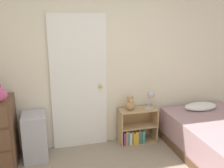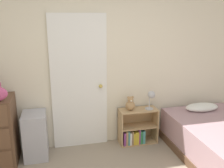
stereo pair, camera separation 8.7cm
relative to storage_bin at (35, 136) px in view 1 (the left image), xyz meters
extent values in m
cube|color=beige|center=(0.84, 0.25, 0.94)|extent=(10.00, 0.06, 2.55)
cube|color=white|center=(0.67, 0.20, 0.67)|extent=(0.83, 0.04, 2.01)
sphere|color=gold|center=(0.98, 0.16, 0.62)|extent=(0.06, 0.06, 0.06)
cube|color=#ADADB7|center=(0.00, 0.00, 0.00)|extent=(0.33, 0.40, 0.66)
cube|color=tan|center=(1.26, 0.07, -0.05)|extent=(0.02, 0.27, 0.56)
cube|color=tan|center=(1.85, 0.07, -0.05)|extent=(0.02, 0.27, 0.56)
cube|color=tan|center=(1.56, 0.07, -0.32)|extent=(0.56, 0.27, 0.02)
cube|color=tan|center=(1.56, 0.07, -0.05)|extent=(0.56, 0.27, 0.02)
cube|color=tan|center=(1.56, 0.07, 0.22)|extent=(0.56, 0.27, 0.02)
cube|color=tan|center=(1.56, 0.20, -0.05)|extent=(0.60, 0.01, 0.56)
cube|color=#8C3F8C|center=(1.31, 0.02, -0.21)|extent=(0.03, 0.15, 0.21)
cube|color=tan|center=(1.35, 0.05, -0.20)|extent=(0.03, 0.22, 0.23)
cube|color=teal|center=(1.38, 0.04, -0.20)|extent=(0.02, 0.19, 0.23)
cube|color=white|center=(1.41, 0.03, -0.21)|extent=(0.03, 0.18, 0.20)
cube|color=tan|center=(1.44, 0.04, -0.20)|extent=(0.02, 0.20, 0.22)
cube|color=gold|center=(1.47, 0.04, -0.22)|extent=(0.03, 0.19, 0.19)
cube|color=gold|center=(1.50, 0.05, -0.21)|extent=(0.03, 0.22, 0.21)
cube|color=gold|center=(1.53, 0.04, -0.21)|extent=(0.02, 0.20, 0.20)
cube|color=#8C3F8C|center=(1.55, 0.03, -0.19)|extent=(0.02, 0.18, 0.24)
cube|color=#338C4C|center=(1.58, 0.04, -0.21)|extent=(0.03, 0.20, 0.21)
cube|color=teal|center=(1.62, 0.05, -0.21)|extent=(0.04, 0.22, 0.21)
sphere|color=tan|center=(1.42, 0.07, 0.30)|extent=(0.15, 0.15, 0.15)
sphere|color=tan|center=(1.42, 0.07, 0.40)|extent=(0.09, 0.09, 0.09)
sphere|color=silver|center=(1.42, 0.03, 0.39)|extent=(0.03, 0.03, 0.03)
sphere|color=tan|center=(1.39, 0.07, 0.44)|extent=(0.04, 0.04, 0.04)
sphere|color=tan|center=(1.46, 0.07, 0.44)|extent=(0.04, 0.04, 0.04)
cylinder|color=#B2B2B7|center=(1.72, 0.04, 0.24)|extent=(0.13, 0.13, 0.01)
cylinder|color=#B2B2B7|center=(1.72, 0.04, 0.34)|extent=(0.01, 0.01, 0.19)
sphere|color=#B2B2B7|center=(1.75, 0.02, 0.47)|extent=(0.12, 0.12, 0.12)
ellipsoid|color=white|center=(2.59, -0.06, 0.22)|extent=(0.55, 0.28, 0.12)
camera|label=1|loc=(0.23, -3.36, 1.64)|focal=40.00mm
camera|label=2|loc=(0.31, -3.38, 1.64)|focal=40.00mm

